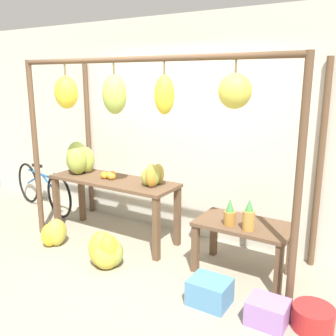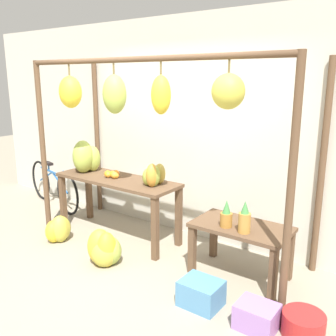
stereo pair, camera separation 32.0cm
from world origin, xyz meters
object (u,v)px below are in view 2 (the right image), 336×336
(pineapple_cluster, at_px, (236,218))
(blue_bucket, at_px, (303,325))
(parked_bicycle, at_px, (53,185))
(banana_pile_on_table, at_px, (86,158))
(fruit_crate_white, at_px, (201,293))
(orange_pile, at_px, (113,174))
(banana_pile_ground_left, at_px, (59,229))
(papaya_pile, at_px, (153,175))
(fruit_crate_purple, at_px, (257,316))
(banana_pile_ground_right, at_px, (105,250))

(pineapple_cluster, xyz_separation_m, blue_bucket, (0.84, -0.43, -0.60))
(blue_bucket, relative_size, parked_bicycle, 0.21)
(banana_pile_on_table, distance_m, fruit_crate_white, 2.55)
(orange_pile, relative_size, banana_pile_ground_left, 0.54)
(orange_pile, bearing_deg, banana_pile_on_table, 176.05)
(blue_bucket, bearing_deg, orange_pile, 168.10)
(orange_pile, height_order, papaya_pile, papaya_pile)
(banana_pile_on_table, relative_size, orange_pile, 2.14)
(papaya_pile, height_order, fruit_crate_purple, papaya_pile)
(fruit_crate_white, bearing_deg, banana_pile_ground_right, 178.94)
(orange_pile, height_order, fruit_crate_white, orange_pile)
(banana_pile_ground_right, relative_size, papaya_pile, 1.35)
(fruit_crate_white, bearing_deg, banana_pile_on_table, 162.58)
(banana_pile_ground_left, bearing_deg, blue_bucket, 0.11)
(banana_pile_on_table, height_order, fruit_crate_purple, banana_pile_on_table)
(orange_pile, xyz_separation_m, parked_bicycle, (-1.61, 0.26, -0.49))
(parked_bicycle, bearing_deg, blue_bucket, -10.92)
(orange_pile, distance_m, parked_bicycle, 1.70)
(orange_pile, xyz_separation_m, banana_pile_ground_left, (-0.44, -0.56, -0.67))
(orange_pile, relative_size, blue_bucket, 0.61)
(banana_pile_ground_right, height_order, parked_bicycle, parked_bicycle)
(fruit_crate_purple, bearing_deg, fruit_crate_white, 179.29)
(banana_pile_ground_left, height_order, parked_bicycle, parked_bicycle)
(banana_pile_on_table, height_order, parked_bicycle, banana_pile_on_table)
(banana_pile_on_table, bearing_deg, pineapple_cluster, -3.95)
(banana_pile_on_table, height_order, blue_bucket, banana_pile_on_table)
(fruit_crate_white, height_order, papaya_pile, papaya_pile)
(banana_pile_ground_left, height_order, blue_bucket, banana_pile_ground_left)
(fruit_crate_white, bearing_deg, blue_bucket, 7.98)
(banana_pile_ground_right, height_order, fruit_crate_white, banana_pile_ground_right)
(banana_pile_ground_left, bearing_deg, banana_pile_ground_right, -5.90)
(banana_pile_ground_right, distance_m, fruit_crate_white, 1.26)
(banana_pile_ground_right, xyz_separation_m, fruit_crate_purple, (1.81, -0.03, -0.08))
(banana_pile_ground_left, relative_size, blue_bucket, 1.12)
(blue_bucket, height_order, fruit_crate_purple, fruit_crate_purple)
(fruit_crate_white, xyz_separation_m, blue_bucket, (0.89, 0.12, -0.02))
(banana_pile_on_table, xyz_separation_m, orange_pile, (0.54, -0.04, -0.14))
(pineapple_cluster, bearing_deg, parked_bicycle, 173.51)
(banana_pile_ground_left, bearing_deg, pineapple_cluster, 11.03)
(fruit_crate_purple, bearing_deg, banana_pile_ground_right, 179.05)
(banana_pile_on_table, bearing_deg, parked_bicycle, 168.04)
(banana_pile_on_table, xyz_separation_m, papaya_pile, (1.19, -0.02, -0.06))
(orange_pile, height_order, fruit_crate_purple, orange_pile)
(banana_pile_on_table, relative_size, parked_bicycle, 0.27)
(pineapple_cluster, distance_m, fruit_crate_purple, 0.95)
(banana_pile_ground_right, height_order, papaya_pile, papaya_pile)
(banana_pile_ground_right, bearing_deg, fruit_crate_white, -1.06)
(pineapple_cluster, height_order, parked_bicycle, pineapple_cluster)
(banana_pile_on_table, height_order, banana_pile_ground_right, banana_pile_on_table)
(fruit_crate_purple, bearing_deg, parked_bicycle, 166.31)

